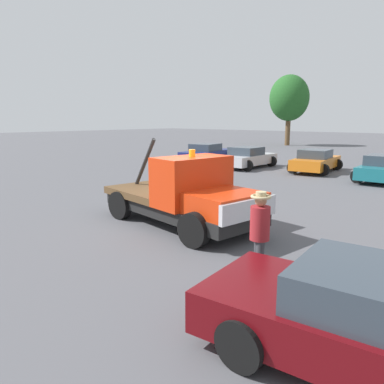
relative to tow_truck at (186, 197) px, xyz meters
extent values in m
plane|color=#545459|center=(-0.32, 0.04, -0.90)|extent=(160.00, 160.00, 0.00)
cube|color=black|center=(-0.32, 0.04, -0.37)|extent=(5.47, 2.62, 0.35)
cube|color=red|center=(1.56, -0.21, 0.08)|extent=(1.71, 2.01, 0.55)
cube|color=silver|center=(2.34, -0.32, 0.05)|extent=(0.38, 1.93, 0.50)
cube|color=red|center=(0.25, -0.03, 0.49)|extent=(1.44, 2.28, 1.37)
cube|color=brown|center=(-1.62, 0.22, -0.09)|extent=(2.90, 2.48, 0.22)
cylinder|color=black|center=(-2.09, 0.28, 0.80)|extent=(1.19, 0.28, 1.63)
cylinder|color=orange|center=(0.25, -0.03, 1.27)|extent=(0.18, 0.18, 0.20)
cylinder|color=black|center=(1.62, 0.81, -0.46)|extent=(0.88, 0.26, 0.88)
cylinder|color=black|center=(1.35, -1.21, -0.46)|extent=(0.88, 0.26, 0.88)
cylinder|color=black|center=(-1.88, 1.28, -0.46)|extent=(0.88, 0.26, 0.88)
cylinder|color=black|center=(-2.15, -0.74, -0.46)|extent=(0.88, 0.26, 0.88)
cylinder|color=black|center=(4.59, -2.43, -0.56)|extent=(0.68, 0.22, 0.68)
cylinder|color=black|center=(4.79, -4.23, -0.56)|extent=(0.68, 0.22, 0.68)
cylinder|color=#38383D|center=(3.61, -1.86, -0.49)|extent=(0.15, 0.15, 0.83)
cylinder|color=#38383D|center=(3.47, -1.71, -0.49)|extent=(0.15, 0.15, 0.83)
cylinder|color=maroon|center=(3.54, -1.79, 0.25)|extent=(0.38, 0.38, 0.65)
sphere|color=#A87A56|center=(3.54, -1.79, 0.69)|extent=(0.22, 0.22, 0.22)
torus|color=tan|center=(3.54, -1.79, 0.77)|extent=(0.39, 0.39, 0.06)
cylinder|color=tan|center=(3.54, -1.79, 0.81)|extent=(0.20, 0.20, 0.10)
cube|color=navy|center=(-10.18, 13.33, -0.36)|extent=(2.67, 5.08, 0.60)
cube|color=#333D47|center=(-10.14, 13.10, 0.19)|extent=(1.98, 2.28, 0.50)
cylinder|color=black|center=(-11.34, 14.81, -0.56)|extent=(0.68, 0.22, 0.68)
cylinder|color=black|center=(-9.55, 15.10, -0.56)|extent=(0.68, 0.22, 0.68)
cylinder|color=black|center=(-10.80, 11.57, -0.56)|extent=(0.68, 0.22, 0.68)
cylinder|color=black|center=(-9.02, 11.86, -0.56)|extent=(0.68, 0.22, 0.68)
cube|color=#B7B7BC|center=(-6.14, 12.55, -0.36)|extent=(2.02, 4.41, 0.60)
cube|color=#333D47|center=(-6.13, 12.34, 0.19)|extent=(1.73, 1.87, 0.50)
cylinder|color=black|center=(-7.08, 14.01, -0.56)|extent=(0.68, 0.22, 0.68)
cylinder|color=black|center=(-5.27, 14.06, -0.56)|extent=(0.68, 0.22, 0.68)
cylinder|color=black|center=(-7.01, 11.05, -0.56)|extent=(0.68, 0.22, 0.68)
cylinder|color=black|center=(-5.19, 11.10, -0.56)|extent=(0.68, 0.22, 0.68)
cube|color=orange|center=(-2.05, 13.59, -0.36)|extent=(2.33, 4.61, 0.60)
cube|color=#333D47|center=(-2.02, 13.37, 0.19)|extent=(1.79, 2.04, 0.50)
cylinder|color=black|center=(-3.08, 14.98, -0.56)|extent=(0.68, 0.22, 0.68)
cylinder|color=black|center=(-1.39, 15.19, -0.56)|extent=(0.68, 0.22, 0.68)
cylinder|color=black|center=(-2.70, 12.00, -0.56)|extent=(0.68, 0.22, 0.68)
cylinder|color=black|center=(-1.02, 12.21, -0.56)|extent=(0.68, 0.22, 0.68)
cylinder|color=black|center=(1.06, 14.08, -0.56)|extent=(0.68, 0.22, 0.68)
cylinder|color=black|center=(1.20, 11.08, -0.56)|extent=(0.68, 0.22, 0.68)
cylinder|color=brown|center=(-14.08, 33.05, 0.52)|extent=(0.57, 0.57, 2.83)
ellipsoid|color=#235B23|center=(-14.08, 33.05, 4.56)|extent=(4.53, 4.53, 5.26)
camera|label=1|loc=(7.13, -7.77, 2.21)|focal=35.00mm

